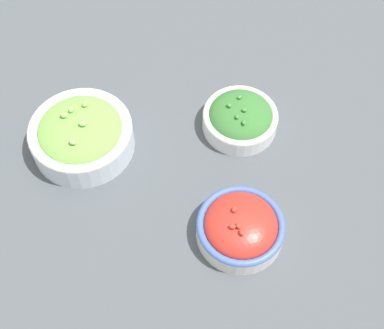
{
  "coord_description": "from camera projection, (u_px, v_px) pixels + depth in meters",
  "views": [
    {
      "loc": [
        0.39,
        -0.3,
        0.81
      ],
      "look_at": [
        0.0,
        0.0,
        0.03
      ],
      "focal_mm": 50.0,
      "sensor_mm": 36.0,
      "label": 1
    }
  ],
  "objects": [
    {
      "name": "bowl_broccoli",
      "position": [
        240.0,
        118.0,
        0.98
      ],
      "size": [
        0.14,
        0.14,
        0.06
      ],
      "color": "white",
      "rests_on": "ground_plane"
    },
    {
      "name": "ground_plane",
      "position": [
        192.0,
        174.0,
        0.94
      ],
      "size": [
        3.0,
        3.0,
        0.0
      ],
      "primitive_type": "plane",
      "color": "#4C5156"
    },
    {
      "name": "bowl_lettuce",
      "position": [
        81.0,
        134.0,
        0.95
      ],
      "size": [
        0.18,
        0.18,
        0.08
      ],
      "color": "silver",
      "rests_on": "ground_plane"
    },
    {
      "name": "bowl_cherry_tomatoes",
      "position": [
        240.0,
        227.0,
        0.86
      ],
      "size": [
        0.14,
        0.14,
        0.07
      ],
      "color": "silver",
      "rests_on": "ground_plane"
    }
  ]
}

